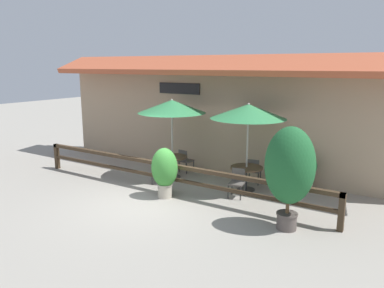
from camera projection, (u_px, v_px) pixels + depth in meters
ground_plane at (144, 203)px, 10.73m from camera, size 60.00×60.00×0.00m
building_facade at (215, 113)px, 13.66m from camera, size 14.28×1.49×4.23m
patio_railing at (166, 171)px, 11.45m from camera, size 10.40×0.14×0.95m
patio_umbrella_near at (172, 107)px, 12.66m from camera, size 2.32×2.32×2.75m
dining_table_near at (172, 160)px, 13.05m from camera, size 1.02×1.02×0.75m
chair_near_streetside at (160, 169)px, 12.45m from camera, size 0.51×0.51×0.85m
chair_near_wallside at (185, 160)px, 13.67m from camera, size 0.48×0.48×0.85m
patio_umbrella_middle at (248, 111)px, 11.31m from camera, size 2.32×2.32×2.75m
dining_table_middle at (246, 171)px, 11.70m from camera, size 1.02×1.02×0.75m
chair_middle_streetside at (237, 181)px, 11.13m from camera, size 0.48×0.48×0.85m
chair_middle_wallside at (254, 170)px, 12.35m from camera, size 0.49×0.49×0.85m
potted_plant_broad_leaf at (290, 168)px, 8.70m from camera, size 1.18×1.06×2.51m
potted_plant_small_flowering at (165, 170)px, 11.01m from camera, size 0.80×0.72×1.50m
potted_plant_corner_fern at (305, 170)px, 11.66m from camera, size 0.71×0.64×1.17m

